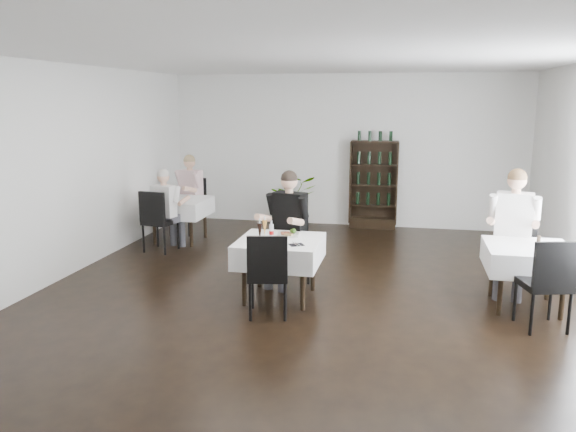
# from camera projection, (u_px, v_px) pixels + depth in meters

# --- Properties ---
(room_shell) EXTENTS (9.00, 9.00, 9.00)m
(room_shell) POSITION_uv_depth(u_px,v_px,m) (303.00, 183.00, 6.84)
(room_shell) COLOR black
(room_shell) RESTS_ON ground
(wine_shelf) EXTENTS (0.90, 0.28, 1.75)m
(wine_shelf) POSITION_uv_depth(u_px,v_px,m) (374.00, 186.00, 10.98)
(wine_shelf) COLOR black
(wine_shelf) RESTS_ON ground
(main_table) EXTENTS (1.03, 1.03, 0.77)m
(main_table) POSITION_uv_depth(u_px,v_px,m) (280.00, 251.00, 7.08)
(main_table) COLOR black
(main_table) RESTS_ON ground
(left_table) EXTENTS (0.98, 0.98, 0.77)m
(left_table) POSITION_uv_depth(u_px,v_px,m) (180.00, 207.00, 9.97)
(left_table) COLOR black
(left_table) RESTS_ON ground
(right_table) EXTENTS (0.98, 0.98, 0.77)m
(right_table) POSITION_uv_depth(u_px,v_px,m) (528.00, 258.00, 6.76)
(right_table) COLOR black
(right_table) RESTS_ON ground
(potted_tree) EXTENTS (1.17, 1.11, 1.03)m
(potted_tree) POSITION_uv_depth(u_px,v_px,m) (293.00, 200.00, 11.25)
(potted_tree) COLOR #1E551D
(potted_tree) RESTS_ON ground
(main_chair_far) EXTENTS (0.52, 0.52, 0.92)m
(main_chair_far) POSITION_uv_depth(u_px,v_px,m) (294.00, 243.00, 7.88)
(main_chair_far) COLOR black
(main_chair_far) RESTS_ON ground
(main_chair_near) EXTENTS (0.54, 0.54, 1.00)m
(main_chair_near) POSITION_uv_depth(u_px,v_px,m) (268.00, 270.00, 6.44)
(main_chair_near) COLOR black
(main_chair_near) RESTS_ON ground
(left_chair_far) EXTENTS (0.64, 0.64, 1.05)m
(left_chair_far) POSITION_uv_depth(u_px,v_px,m) (192.00, 201.00, 10.67)
(left_chair_far) COLOR black
(left_chair_far) RESTS_ON ground
(left_chair_near) EXTENTS (0.54, 0.55, 1.04)m
(left_chair_near) POSITION_uv_depth(u_px,v_px,m) (157.00, 217.00, 9.25)
(left_chair_near) COLOR black
(left_chair_near) RESTS_ON ground
(right_chair_far) EXTENTS (0.48, 0.49, 0.98)m
(right_chair_far) POSITION_uv_depth(u_px,v_px,m) (519.00, 251.00, 7.32)
(right_chair_far) COLOR black
(right_chair_far) RESTS_ON ground
(right_chair_near) EXTENTS (0.58, 0.58, 1.04)m
(right_chair_near) POSITION_uv_depth(u_px,v_px,m) (548.00, 279.00, 6.06)
(right_chair_near) COLOR black
(right_chair_near) RESTS_ON ground
(diner_main) EXTENTS (0.66, 0.71, 1.57)m
(diner_main) POSITION_uv_depth(u_px,v_px,m) (286.00, 219.00, 7.57)
(diner_main) COLOR #3D3D45
(diner_main) RESTS_ON ground
(diner_left_far) EXTENTS (0.67, 0.70, 1.50)m
(diner_left_far) POSITION_uv_depth(u_px,v_px,m) (188.00, 189.00, 10.46)
(diner_left_far) COLOR #3D3D45
(diner_left_far) RESTS_ON ground
(diner_left_near) EXTENTS (0.57, 0.60, 1.38)m
(diner_left_near) POSITION_uv_depth(u_px,v_px,m) (167.00, 203.00, 9.36)
(diner_left_near) COLOR #3D3D45
(diner_left_near) RESTS_ON ground
(diner_right_far) EXTENTS (0.67, 0.70, 1.64)m
(diner_right_far) POSITION_uv_depth(u_px,v_px,m) (513.00, 223.00, 7.18)
(diner_right_far) COLOR #3D3D45
(diner_right_far) RESTS_ON ground
(plate_far) EXTENTS (0.31, 0.31, 0.08)m
(plate_far) POSITION_uv_depth(u_px,v_px,m) (288.00, 234.00, 7.26)
(plate_far) COLOR white
(plate_far) RESTS_ON main_table
(plate_near) EXTENTS (0.29, 0.29, 0.08)m
(plate_near) POSITION_uv_depth(u_px,v_px,m) (273.00, 242.00, 6.86)
(plate_near) COLOR white
(plate_near) RESTS_ON main_table
(pilsner_dark) EXTENTS (0.07, 0.07, 0.28)m
(pilsner_dark) POSITION_uv_depth(u_px,v_px,m) (260.00, 232.00, 6.97)
(pilsner_dark) COLOR black
(pilsner_dark) RESTS_ON main_table
(pilsner_lager) EXTENTS (0.06, 0.06, 0.26)m
(pilsner_lager) POSITION_uv_depth(u_px,v_px,m) (265.00, 228.00, 7.20)
(pilsner_lager) COLOR #C58632
(pilsner_lager) RESTS_ON main_table
(coke_bottle) EXTENTS (0.06, 0.06, 0.23)m
(coke_bottle) POSITION_uv_depth(u_px,v_px,m) (271.00, 231.00, 7.07)
(coke_bottle) COLOR silver
(coke_bottle) RESTS_ON main_table
(napkin_cutlery) EXTENTS (0.21, 0.20, 0.02)m
(napkin_cutlery) POSITION_uv_depth(u_px,v_px,m) (296.00, 245.00, 6.78)
(napkin_cutlery) COLOR black
(napkin_cutlery) RESTS_ON main_table
(pepper_mill) EXTENTS (0.06, 0.06, 0.11)m
(pepper_mill) POSITION_uv_depth(u_px,v_px,m) (539.00, 240.00, 6.77)
(pepper_mill) COLOR black
(pepper_mill) RESTS_ON right_table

